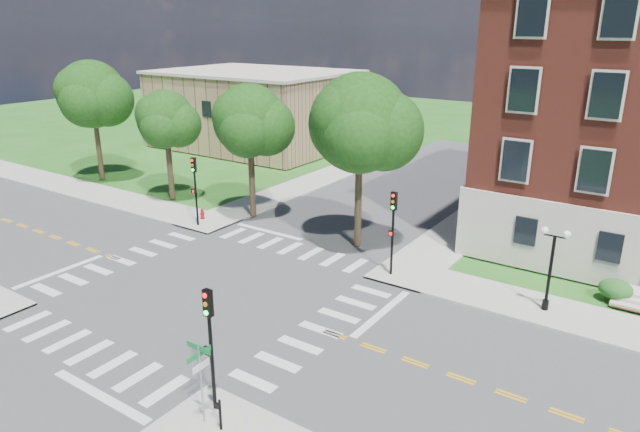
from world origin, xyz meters
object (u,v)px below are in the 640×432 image
Objects in this scene: traffic_signal_nw at (195,183)px; twin_lamp_west at (551,264)px; traffic_signal_ne at (393,223)px; fire_hydrant at (202,214)px; street_sign_pole at (200,369)px; traffic_signal_se at (210,335)px; push_button_post at (220,413)px.

traffic_signal_nw reaches higher than twin_lamp_west.
traffic_signal_ne and traffic_signal_nw have the same top height.
traffic_signal_nw is 3.03m from fire_hydrant.
traffic_signal_nw is at bearing -177.86° from twin_lamp_west.
street_sign_pole is at bearing -117.08° from twin_lamp_west.
traffic_signal_se is 21.82m from fire_hydrant.
twin_lamp_west is (8.19, 0.60, -0.66)m from traffic_signal_ne.
push_button_post is at bearing -42.29° from traffic_signal_nw.
street_sign_pole is 4.13× the size of fire_hydrant.
street_sign_pole reaches higher than fire_hydrant.
twin_lamp_west is 1.36× the size of street_sign_pole.
street_sign_pole reaches higher than push_button_post.
traffic_signal_se is at bearing -42.63° from traffic_signal_nw.
fire_hydrant is (-16.66, 15.67, -0.33)m from push_button_post.
twin_lamp_west is 23.87m from fire_hydrant.
fire_hydrant is (-15.59, 0.88, -2.72)m from traffic_signal_ne.
traffic_signal_se is 1.55× the size of street_sign_pole.
traffic_signal_nw is at bearing 136.25° from street_sign_pole.
push_button_post is at bearing 2.06° from street_sign_pole.
street_sign_pole is at bearing -73.79° from traffic_signal_se.
traffic_signal_se is 1.00× the size of traffic_signal_ne.
fire_hydrant is at bearing 121.30° from traffic_signal_nw.
traffic_signal_nw is (-14.98, 13.79, 0.00)m from traffic_signal_se.
fire_hydrant is (-15.90, 15.69, -1.84)m from street_sign_pole.
street_sign_pole is at bearing -88.80° from traffic_signal_ne.
traffic_signal_se is 4.00× the size of push_button_post.
fire_hydrant is (-15.68, 14.93, -2.72)m from traffic_signal_se.
push_button_post is (15.97, -14.53, -2.39)m from traffic_signal_nw.
traffic_signal_ne is 1.55× the size of street_sign_pole.
street_sign_pole is (0.31, -14.82, -0.88)m from traffic_signal_ne.
twin_lamp_west reaches higher than push_button_post.
traffic_signal_ne is 4.00× the size of push_button_post.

